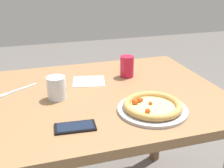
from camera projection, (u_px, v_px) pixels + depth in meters
dining_table at (103, 114)px, 1.36m from camera, size 1.12×0.90×0.75m
pizza_near at (152, 107)px, 1.14m from camera, size 0.29×0.29×0.04m
drink_cup_colored at (127, 66)px, 1.49m from camera, size 0.07×0.07×0.11m
water_cup_clear at (56, 88)px, 1.23m from camera, size 0.08×0.08×0.10m
paper_napkin at (89, 81)px, 1.44m from camera, size 0.19×0.18×0.00m
fork at (17, 90)px, 1.33m from camera, size 0.18×0.13×0.00m
cell_phone at (75, 127)px, 1.02m from camera, size 0.16×0.09×0.01m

